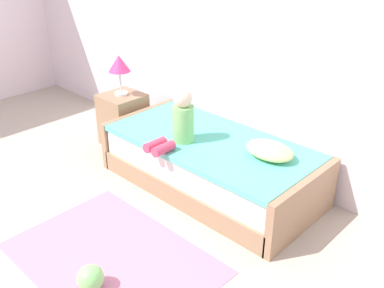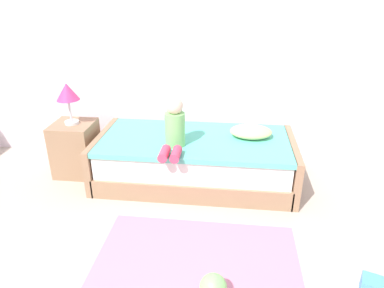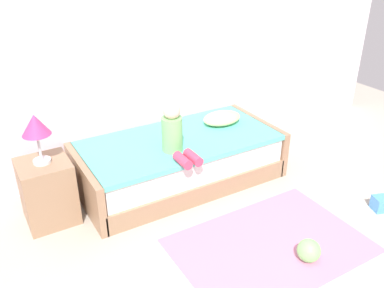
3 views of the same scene
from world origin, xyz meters
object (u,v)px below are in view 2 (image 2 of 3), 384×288
table_lamp (67,94)px  toy_ball (213,287)px  child_figure (174,128)px  pillow (251,132)px  toy_block (371,287)px  bed (195,160)px  nightstand (76,148)px

table_lamp → toy_ball: (1.65, -1.61, -0.84)m
child_figure → pillow: size_ratio=1.16×
child_figure → toy_block: (1.58, -1.21, -0.64)m
child_figure → toy_ball: 1.57m
bed → table_lamp: (-1.35, 0.02, 0.69)m
child_figure → toy_ball: (0.48, -1.36, -0.61)m
toy_block → nightstand: bearing=152.1°
child_figure → toy_block: 2.08m
child_figure → toy_block: bearing=-37.4°
bed → child_figure: (-0.18, -0.23, 0.46)m
pillow → toy_ball: (-0.28, -1.69, -0.47)m
bed → table_lamp: table_lamp is taller
nightstand → toy_ball: 2.31m
bed → nightstand: size_ratio=3.52×
toy_ball → toy_block: bearing=8.0°
child_figure → pillow: 0.84m
bed → toy_ball: size_ratio=11.08×
bed → nightstand: 1.35m
toy_ball → toy_block: size_ratio=1.37×
pillow → toy_block: 1.80m
bed → pillow: (0.59, 0.10, 0.32)m
bed → toy_block: 2.01m
bed → toy_block: (1.40, -1.43, -0.18)m
pillow → nightstand: bearing=-177.6°
table_lamp → pillow: bearing=2.4°
pillow → toy_ball: size_ratio=2.31×
bed → toy_ball: bearing=-79.2°
bed → nightstand: (-1.35, 0.02, 0.05)m
nightstand → toy_block: nightstand is taller
pillow → toy_block: size_ratio=3.17×
table_lamp → pillow: table_lamp is taller
nightstand → table_lamp: size_ratio=1.33×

